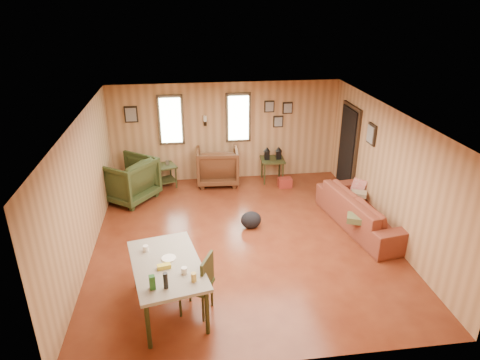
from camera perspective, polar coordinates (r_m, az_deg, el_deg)
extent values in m
cube|color=brown|center=(8.21, 0.37, -7.91)|extent=(5.50, 6.00, 0.02)
cube|color=#997C5B|center=(7.24, 0.42, 8.63)|extent=(5.50, 6.00, 0.02)
cube|color=tan|center=(10.45, -1.90, 6.45)|extent=(5.50, 0.02, 2.40)
cube|color=tan|center=(5.08, 5.23, -13.85)|extent=(5.50, 0.02, 2.40)
cube|color=tan|center=(7.79, -20.15, -1.23)|extent=(0.02, 6.00, 2.40)
cube|color=tan|center=(8.45, 19.26, 0.84)|extent=(0.02, 6.00, 2.40)
cube|color=black|center=(10.27, -9.20, 7.89)|extent=(0.60, 0.05, 1.20)
cube|color=#E0F2D1|center=(10.24, -9.20, 7.83)|extent=(0.48, 0.04, 1.06)
cube|color=black|center=(10.35, -0.23, 8.30)|extent=(0.60, 0.05, 1.20)
cube|color=#E0F2D1|center=(10.31, -0.20, 8.24)|extent=(0.48, 0.04, 1.06)
cube|color=black|center=(10.29, -4.68, 7.55)|extent=(0.07, 0.05, 0.12)
cylinder|color=silver|center=(10.20, -4.68, 8.16)|extent=(0.07, 0.07, 0.14)
cube|color=black|center=(10.16, 14.23, 4.02)|extent=(0.06, 1.00, 2.05)
cube|color=black|center=(10.15, 14.02, 4.02)|extent=(0.04, 0.82, 1.90)
cube|color=black|center=(10.40, 3.93, 9.76)|extent=(0.24, 0.04, 0.28)
cube|color=#9E998C|center=(10.38, 3.96, 9.72)|extent=(0.19, 0.02, 0.22)
cube|color=black|center=(10.51, 6.36, 9.53)|extent=(0.24, 0.04, 0.28)
cube|color=#9E998C|center=(10.49, 6.40, 9.49)|extent=(0.19, 0.02, 0.22)
cube|color=black|center=(10.55, 5.11, 7.77)|extent=(0.24, 0.04, 0.28)
cube|color=#9E998C|center=(10.52, 5.14, 7.73)|extent=(0.19, 0.02, 0.22)
cube|color=black|center=(10.30, -14.32, 8.48)|extent=(0.30, 0.04, 0.38)
cube|color=#9E998C|center=(10.27, -14.34, 8.43)|extent=(0.24, 0.02, 0.31)
cube|color=black|center=(8.99, 17.15, 5.86)|extent=(0.04, 0.34, 0.42)
cube|color=#9E998C|center=(8.98, 16.97, 5.86)|extent=(0.02, 0.27, 0.34)
imported|color=brown|center=(8.75, 16.42, -3.27)|extent=(1.09, 2.49, 0.94)
imported|color=#4E2C17|center=(10.38, -3.03, 2.24)|extent=(1.03, 0.97, 1.01)
imported|color=#2F3B1A|center=(9.80, -14.75, 0.30)|extent=(1.40, 1.41, 1.07)
cube|color=#2F3417|center=(10.28, -10.14, 1.81)|extent=(0.66, 0.63, 0.04)
cube|color=#2F3417|center=(10.41, -10.00, -0.01)|extent=(0.60, 0.57, 0.03)
cylinder|color=#2F3417|center=(10.15, -10.87, -0.18)|extent=(0.05, 0.05, 0.52)
cylinder|color=#2F3417|center=(10.27, -8.52, 0.28)|extent=(0.05, 0.05, 0.52)
cylinder|color=#2F3417|center=(10.49, -11.51, 0.57)|extent=(0.05, 0.05, 0.52)
cylinder|color=#2F3417|center=(10.61, -9.22, 1.01)|extent=(0.05, 0.05, 0.52)
cube|color=#433C2D|center=(10.22, -10.78, 2.12)|extent=(0.10, 0.05, 0.13)
cube|color=#433C2D|center=(10.28, -9.66, 2.31)|extent=(0.09, 0.05, 0.12)
cube|color=#2F3417|center=(10.48, 4.36, 2.71)|extent=(0.58, 0.58, 0.04)
cylinder|color=#2F3417|center=(10.34, 3.30, 0.80)|extent=(0.04, 0.04, 0.56)
cylinder|color=#2F3417|center=(10.42, 5.72, 0.88)|extent=(0.04, 0.04, 0.56)
cylinder|color=#2F3417|center=(10.75, 2.94, 1.71)|extent=(0.04, 0.04, 0.56)
cylinder|color=#2F3417|center=(10.82, 5.28, 1.79)|extent=(0.04, 0.04, 0.56)
cube|color=black|center=(10.41, 3.59, 3.32)|extent=(0.13, 0.13, 0.20)
cone|color=black|center=(10.36, 3.61, 4.13)|extent=(0.17, 0.17, 0.11)
cube|color=black|center=(10.46, 5.16, 3.36)|extent=(0.13, 0.13, 0.20)
cone|color=black|center=(10.41, 5.19, 4.17)|extent=(0.17, 0.17, 0.11)
cube|color=maroon|center=(10.32, 6.01, -0.34)|extent=(0.32, 0.23, 0.23)
ellipsoid|color=black|center=(8.49, 1.48, -5.34)|extent=(0.44, 0.34, 0.35)
cube|color=#515630|center=(8.19, 15.35, -5.00)|extent=(0.45, 0.41, 0.12)
cube|color=red|center=(9.38, 15.53, -0.71)|extent=(0.33, 0.20, 0.32)
cube|color=tan|center=(9.21, 15.55, -1.80)|extent=(0.38, 0.34, 0.09)
cube|color=gray|center=(6.23, -9.75, -11.11)|extent=(1.23, 1.71, 0.05)
cylinder|color=#2F3417|center=(5.91, -12.17, -18.42)|extent=(0.07, 0.07, 0.75)
cylinder|color=#2F3417|center=(6.01, -4.40, -17.07)|extent=(0.07, 0.07, 0.75)
cylinder|color=#2F3417|center=(6.98, -13.79, -11.24)|extent=(0.07, 0.07, 0.75)
cylinder|color=#2F3417|center=(7.06, -7.36, -10.25)|extent=(0.07, 0.07, 0.75)
cylinder|color=white|center=(5.97, -7.45, -11.88)|extent=(0.10, 0.10, 0.09)
cylinder|color=white|center=(6.52, -12.46, -8.91)|extent=(0.10, 0.10, 0.09)
cube|color=#215D24|center=(5.73, -11.62, -13.22)|extent=(0.09, 0.09, 0.20)
cylinder|color=black|center=(5.71, -9.89, -13.07)|extent=(0.07, 0.07, 0.23)
cylinder|color=gold|center=(5.80, -6.18, -12.75)|extent=(0.09, 0.09, 0.12)
cylinder|color=white|center=(6.31, -9.48, -10.26)|extent=(0.25, 0.25, 0.02)
cube|color=yellow|center=(6.11, -10.09, -11.28)|extent=(0.20, 0.12, 0.06)
cube|color=#2F3B1A|center=(6.32, -5.94, -13.72)|extent=(0.57, 0.57, 0.05)
cube|color=#2F3417|center=(6.10, -4.39, -12.14)|extent=(0.21, 0.39, 0.47)
cylinder|color=#2F3417|center=(6.40, -7.98, -15.99)|extent=(0.05, 0.05, 0.45)
cylinder|color=#2F3417|center=(6.28, -4.94, -16.68)|extent=(0.05, 0.05, 0.45)
cylinder|color=#2F3417|center=(6.65, -6.70, -14.18)|extent=(0.05, 0.05, 0.45)
cylinder|color=#2F3417|center=(6.54, -3.78, -14.80)|extent=(0.05, 0.05, 0.45)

